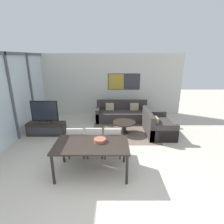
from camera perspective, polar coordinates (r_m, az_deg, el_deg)
ground_plane at (r=3.74m, az=-3.80°, el=-27.65°), size 24.00×24.00×0.00m
wall_back at (r=8.24m, az=-1.26°, el=8.90°), size 6.94×0.09×2.80m
window_wall_left at (r=6.36m, az=-30.07°, el=5.09°), size 0.07×5.52×2.80m
area_rug at (r=6.45m, az=4.09°, el=-6.68°), size 2.34×1.94×0.01m
tv_console at (r=6.62m, az=-20.42°, el=-5.07°), size 1.31×0.40×0.45m
television at (r=6.42m, az=-20.99°, el=-0.04°), size 0.92×0.20×0.78m
sofa_main at (r=7.63m, az=3.47°, el=-0.61°), size 2.22×0.92×0.83m
sofa_side at (r=6.49m, az=14.35°, el=-4.47°), size 0.92×1.54×0.83m
coffee_table at (r=6.33m, az=4.15°, el=-4.12°), size 0.81×0.81×0.42m
dining_table at (r=4.12m, az=-6.55°, el=-11.11°), size 1.70×0.95×0.75m
dining_chair_left at (r=4.86m, az=-11.37°, el=-9.01°), size 0.46×0.46×0.89m
dining_chair_centre at (r=4.81m, az=-5.54°, el=-9.01°), size 0.46×0.46×0.89m
dining_chair_right at (r=4.75m, az=0.35°, el=-9.27°), size 0.46×0.46×0.89m
fruit_bowl at (r=4.14m, az=-3.85°, el=-9.07°), size 0.29×0.29×0.07m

